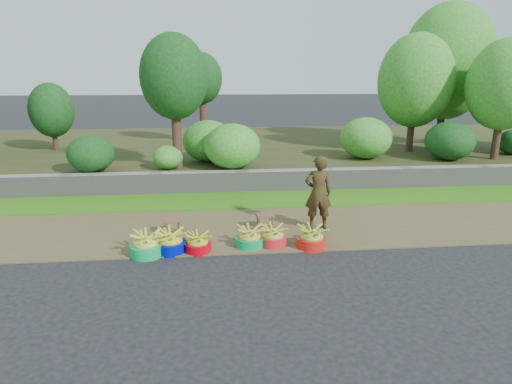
{
  "coord_description": "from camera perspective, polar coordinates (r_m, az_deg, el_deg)",
  "views": [
    {
      "loc": [
        -0.7,
        -6.74,
        2.98
      ],
      "look_at": [
        0.09,
        1.3,
        0.75
      ],
      "focal_mm": 30.0,
      "sensor_mm": 36.0,
      "label": 1
    }
  ],
  "objects": [
    {
      "name": "stool_right",
      "position": [
        8.44,
        1.21,
        -3.38
      ],
      "size": [
        0.38,
        0.31,
        0.3
      ],
      "rotation": [
        0.0,
        0.0,
        0.14
      ],
      "color": "brown",
      "rests_on": "dirt_shoulder"
    },
    {
      "name": "basin_f",
      "position": [
        7.68,
        7.39,
        -6.14
      ],
      "size": [
        0.53,
        0.53,
        0.39
      ],
      "color": "red",
      "rests_on": "ground"
    },
    {
      "name": "vegetation",
      "position": [
        14.24,
        10.74,
        14.28
      ],
      "size": [
        35.53,
        7.64,
        4.88
      ],
      "color": "#3F261D",
      "rests_on": "earth_bank"
    },
    {
      "name": "basin_d",
      "position": [
        7.64,
        -0.83,
        -6.18
      ],
      "size": [
        0.5,
        0.5,
        0.38
      ],
      "color": "#089F50",
      "rests_on": "ground"
    },
    {
      "name": "basin_c",
      "position": [
        7.52,
        -7.75,
        -6.82
      ],
      "size": [
        0.46,
        0.46,
        0.34
      ],
      "color": "#C3020F",
      "rests_on": "ground"
    },
    {
      "name": "earth_bank",
      "position": [
        16.0,
        -3.0,
        5.58
      ],
      "size": [
        80.0,
        10.0,
        0.5
      ],
      "primitive_type": "cube",
      "color": "#363819",
      "rests_on": "ground"
    },
    {
      "name": "stool_left",
      "position": [
        8.36,
        -11.11,
        -3.98
      ],
      "size": [
        0.36,
        0.3,
        0.28
      ],
      "rotation": [
        0.0,
        0.0,
        0.19
      ],
      "color": "brown",
      "rests_on": "dirt_shoulder"
    },
    {
      "name": "basin_b",
      "position": [
        7.58,
        -11.34,
        -6.56
      ],
      "size": [
        0.54,
        0.54,
        0.4
      ],
      "color": "#000CAA",
      "rests_on": "ground"
    },
    {
      "name": "basin_e",
      "position": [
        7.72,
        2.22,
        -5.97
      ],
      "size": [
        0.5,
        0.5,
        0.37
      ],
      "color": "red",
      "rests_on": "ground"
    },
    {
      "name": "dirt_shoulder",
      "position": [
        8.56,
        -0.54,
        -4.88
      ],
      "size": [
        80.0,
        2.5,
        0.02
      ],
      "primitive_type": "cube",
      "color": "brown",
      "rests_on": "ground"
    },
    {
      "name": "grass_verge",
      "position": [
        10.45,
        -1.51,
        -1.04
      ],
      "size": [
        80.0,
        1.5,
        0.04
      ],
      "primitive_type": "cube",
      "color": "#347614",
      "rests_on": "ground"
    },
    {
      "name": "vendor_woman",
      "position": [
        8.4,
        8.3,
        -0.09
      ],
      "size": [
        0.54,
        0.36,
        1.47
      ],
      "primitive_type": "imported",
      "rotation": [
        0.0,
        0.0,
        3.12
      ],
      "color": "black",
      "rests_on": "dirt_shoulder"
    },
    {
      "name": "retaining_wall",
      "position": [
        11.2,
        -1.83,
        1.44
      ],
      "size": [
        80.0,
        0.35,
        0.55
      ],
      "primitive_type": "cube",
      "color": "gray",
      "rests_on": "ground"
    },
    {
      "name": "basin_a",
      "position": [
        7.53,
        -14.42,
        -6.88
      ],
      "size": [
        0.56,
        0.56,
        0.42
      ],
      "color": "#0EA14E",
      "rests_on": "ground"
    },
    {
      "name": "ground_plane",
      "position": [
        7.41,
        0.33,
        -8.3
      ],
      "size": [
        120.0,
        120.0,
        0.0
      ],
      "primitive_type": "plane",
      "color": "black",
      "rests_on": "ground"
    }
  ]
}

